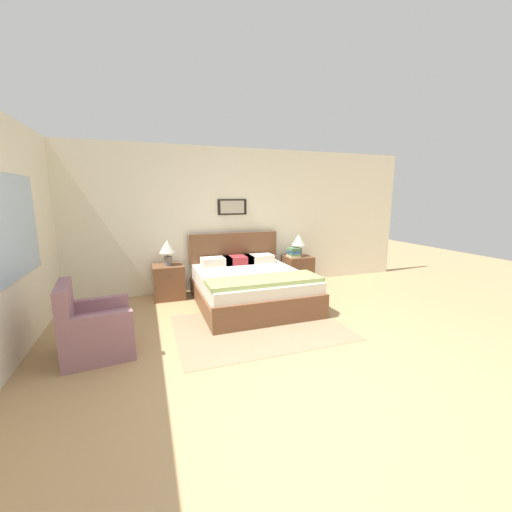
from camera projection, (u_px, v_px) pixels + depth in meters
name	position (u px, v px, depth m)	size (l,w,h in m)	color
ground_plane	(305.00, 379.00, 3.01)	(16.00, 16.00, 0.00)	tan
wall_back	(222.00, 220.00, 5.81)	(7.78, 0.09, 2.60)	beige
wall_left	(12.00, 236.00, 3.37)	(0.08, 5.66, 2.60)	beige
area_rug_main	(260.00, 327.00, 4.20)	(2.20, 1.60, 0.01)	#897556
bed	(250.00, 286.00, 5.10)	(1.68, 1.97, 1.06)	brown
armchair	(94.00, 330.00, 3.44)	(0.77, 0.78, 0.83)	#8E606B
nightstand_near_window	(169.00, 282.00, 5.37)	(0.51, 0.50, 0.58)	brown
nightstand_by_door	(297.00, 271.00, 6.18)	(0.51, 0.50, 0.58)	brown
table_lamp_near_window	(167.00, 249.00, 5.27)	(0.27, 0.27, 0.43)	slate
table_lamp_by_door	(299.00, 242.00, 6.08)	(0.27, 0.27, 0.43)	slate
book_thick_bottom	(294.00, 256.00, 6.04)	(0.23, 0.25, 0.04)	beige
book_hardcover_middle	(294.00, 254.00, 6.03)	(0.23, 0.27, 0.04)	#4C7551
book_novel_upper	(294.00, 252.00, 6.02)	(0.22, 0.24, 0.04)	#335693
book_slim_near_top	(294.00, 250.00, 6.02)	(0.22, 0.21, 0.03)	#4C7551
book_paperback_top	(294.00, 248.00, 6.01)	(0.20, 0.23, 0.03)	#4C7551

